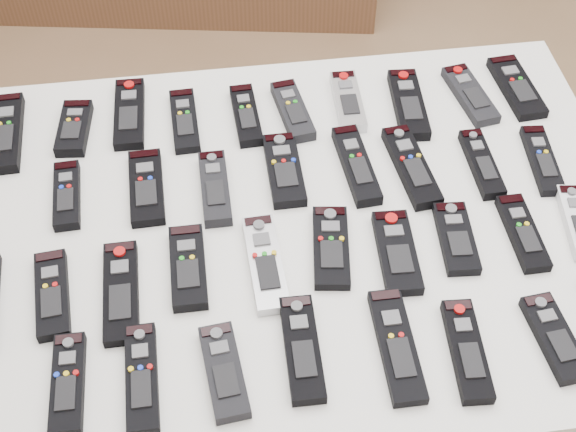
{
  "coord_description": "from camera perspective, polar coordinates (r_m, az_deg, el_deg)",
  "views": [
    {
      "loc": [
        -0.24,
        -0.98,
        1.87
      ],
      "look_at": [
        -0.12,
        -0.08,
        0.8
      ],
      "focal_mm": 50.0,
      "sensor_mm": 36.0,
      "label": 1
    }
  ],
  "objects": [
    {
      "name": "remote_28",
      "position": [
        1.27,
        -15.38,
        -11.39
      ],
      "size": [
        0.05,
        0.16,
        0.02
      ],
      "primitive_type": "cube",
      "rotation": [
        0.0,
        0.0,
        -0.01
      ],
      "color": "black",
      "rests_on": "table"
    },
    {
      "name": "remote_8",
      "position": [
        1.68,
        12.83,
        8.4
      ],
      "size": [
        0.08,
        0.18,
        0.02
      ],
      "primitive_type": "cube",
      "rotation": [
        0.0,
        0.0,
        0.16
      ],
      "color": "black",
      "rests_on": "table"
    },
    {
      "name": "remote_25",
      "position": [
        1.41,
        11.87,
        -1.56
      ],
      "size": [
        0.07,
        0.15,
        0.02
      ],
      "primitive_type": "cube",
      "rotation": [
        0.0,
        0.0,
        -0.08
      ],
      "color": "black",
      "rests_on": "table"
    },
    {
      "name": "remote_10",
      "position": [
        1.5,
        -15.45,
        1.43
      ],
      "size": [
        0.05,
        0.16,
        0.02
      ],
      "primitive_type": "cube",
      "rotation": [
        0.0,
        0.0,
        0.04
      ],
      "color": "black",
      "rests_on": "table"
    },
    {
      "name": "remote_5",
      "position": [
        1.6,
        0.34,
        7.48
      ],
      "size": [
        0.07,
        0.17,
        0.02
      ],
      "primitive_type": "cube",
      "rotation": [
        0.0,
        0.0,
        0.14
      ],
      "color": "black",
      "rests_on": "table"
    },
    {
      "name": "remote_20",
      "position": [
        1.34,
        -11.79,
        -5.32
      ],
      "size": [
        0.06,
        0.2,
        0.02
      ],
      "primitive_type": "cube",
      "rotation": [
        0.0,
        0.0,
        0.01
      ],
      "color": "black",
      "rests_on": "table"
    },
    {
      "name": "remote_6",
      "position": [
        1.63,
        4.28,
        8.11
      ],
      "size": [
        0.06,
        0.16,
        0.02
      ],
      "primitive_type": "cube",
      "rotation": [
        0.0,
        0.0,
        -0.03
      ],
      "color": "#B7B7BC",
      "rests_on": "table"
    },
    {
      "name": "remote_24",
      "position": [
        1.37,
        7.75,
        -2.57
      ],
      "size": [
        0.07,
        0.17,
        0.02
      ],
      "primitive_type": "cube",
      "rotation": [
        0.0,
        0.0,
        -0.05
      ],
      "color": "black",
      "rests_on": "table"
    },
    {
      "name": "remote_13",
      "position": [
        1.49,
        -0.27,
        3.3
      ],
      "size": [
        0.06,
        0.17,
        0.02
      ],
      "primitive_type": "cube",
      "rotation": [
        0.0,
        0.0,
        0.0
      ],
      "color": "black",
      "rests_on": "table"
    },
    {
      "name": "remote_30",
      "position": [
        1.24,
        -4.57,
        -10.97
      ],
      "size": [
        0.07,
        0.16,
        0.02
      ],
      "primitive_type": "cube",
      "rotation": [
        0.0,
        0.0,
        0.1
      ],
      "color": "black",
      "rests_on": "table"
    },
    {
      "name": "remote_1",
      "position": [
        1.62,
        -14.97,
        6.05
      ],
      "size": [
        0.07,
        0.14,
        0.02
      ],
      "primitive_type": "cube",
      "rotation": [
        0.0,
        0.0,
        -0.1
      ],
      "color": "black",
      "rests_on": "table"
    },
    {
      "name": "remote_12",
      "position": [
        1.46,
        -5.22,
        1.98
      ],
      "size": [
        0.05,
        0.17,
        0.02
      ],
      "primitive_type": "cube",
      "rotation": [
        0.0,
        0.0,
        0.0
      ],
      "color": "black",
      "rests_on": "table"
    },
    {
      "name": "remote_0",
      "position": [
        1.65,
        -19.4,
        5.6
      ],
      "size": [
        0.06,
        0.21,
        0.02
      ],
      "primitive_type": "cube",
      "rotation": [
        0.0,
        0.0,
        0.03
      ],
      "color": "black",
      "rests_on": "table"
    },
    {
      "name": "remote_11",
      "position": [
        1.48,
        -10.03,
        2.03
      ],
      "size": [
        0.06,
        0.18,
        0.02
      ],
      "primitive_type": "cube",
      "rotation": [
        0.0,
        0.0,
        0.02
      ],
      "color": "black",
      "rests_on": "table"
    },
    {
      "name": "remote_16",
      "position": [
        1.54,
        13.61,
        3.64
      ],
      "size": [
        0.04,
        0.17,
        0.02
      ],
      "primitive_type": "cube",
      "rotation": [
        0.0,
        0.0,
        0.01
      ],
      "color": "black",
      "rests_on": "table"
    },
    {
      "name": "remote_14",
      "position": [
        1.5,
        4.88,
        3.62
      ],
      "size": [
        0.06,
        0.19,
        0.02
      ],
      "primitive_type": "cube",
      "rotation": [
        0.0,
        0.0,
        0.07
      ],
      "color": "black",
      "rests_on": "table"
    },
    {
      "name": "remote_4",
      "position": [
        1.59,
        -3.0,
        7.16
      ],
      "size": [
        0.05,
        0.16,
        0.02
      ],
      "primitive_type": "cube",
      "rotation": [
        0.0,
        0.0,
        0.04
      ],
      "color": "black",
      "rests_on": "table"
    },
    {
      "name": "remote_7",
      "position": [
        1.63,
        8.56,
        7.86
      ],
      "size": [
        0.07,
        0.19,
        0.02
      ],
      "primitive_type": "cube",
      "rotation": [
        0.0,
        0.0,
        -0.07
      ],
      "color": "black",
      "rests_on": "table"
    },
    {
      "name": "remote_9",
      "position": [
        1.72,
        15.94,
        8.8
      ],
      "size": [
        0.07,
        0.18,
        0.02
      ],
      "primitive_type": "cube",
      "rotation": [
        0.0,
        0.0,
        0.07
      ],
      "color": "black",
      "rests_on": "table"
    },
    {
      "name": "remote_32",
      "position": [
        1.27,
        7.74,
        -9.12
      ],
      "size": [
        0.05,
        0.2,
        0.02
      ],
      "primitive_type": "cube",
      "rotation": [
        0.0,
        0.0,
        -0.0
      ],
      "color": "black",
      "rests_on": "table"
    },
    {
      "name": "remote_26",
      "position": [
        1.45,
        16.35,
        -1.16
      ],
      "size": [
        0.05,
        0.16,
        0.02
      ],
      "primitive_type": "cube",
      "rotation": [
        0.0,
        0.0,
        0.01
      ],
      "color": "black",
      "rests_on": "table"
    },
    {
      "name": "remote_31",
      "position": [
        1.25,
        1.01,
        -9.41
      ],
      "size": [
        0.06,
        0.18,
        0.02
      ],
      "primitive_type": "cube",
      "rotation": [
        0.0,
        0.0,
        -0.02
      ],
      "color": "black",
      "rests_on": "table"
    },
    {
      "name": "remote_33",
      "position": [
        1.28,
        12.6,
        -9.32
      ],
      "size": [
        0.06,
        0.18,
        0.02
      ],
      "primitive_type": "cube",
      "rotation": [
        0.0,
        0.0,
        -0.07
      ],
      "color": "black",
      "rests_on": "table"
    },
    {
      "name": "table",
      "position": [
        1.46,
        -0.0,
        -1.98
      ],
      "size": [
        1.25,
        0.88,
        0.78
      ],
      "color": "white",
      "rests_on": "ground"
    },
    {
      "name": "remote_2",
      "position": [
        1.63,
        -11.21,
        7.16
      ],
      "size": [
        0.06,
        0.19,
        0.02
      ],
      "primitive_type": "cube",
      "rotation": [
        0.0,
        0.0,
        -0.02
      ],
      "color": "black",
      "rests_on": "table"
    },
    {
      "name": "remote_34",
      "position": [
        1.33,
        18.44,
        -8.22
      ],
      "size": [
        0.07,
        0.16,
        0.02
      ],
      "primitive_type": "cube",
      "rotation": [
        0.0,
        0.0,
        0.09
      ],
      "color": "black",
      "rests_on": "table"
    },
    {
      "name": "remote_3",
      "position": [
        1.6,
        -7.37,
        6.74
      ],
      "size": [
        0.05,
        0.17,
        0.02
      ],
      "primitive_type": "cube",
      "rotation": [
        0.0,
        0.0,
        0.03
      ],
      "color": "black",
      "rests_on": "table"
    },
    {
      "name": "remote_19",
      "position": [
        1.36,
        -16.42,
        -5.37
      ],
      "size": [
        0.07,
        0.17,
        0.02
      ],
      "primitive_type": "cube",
      "rotation": [
        0.0,
        0.0,
        0.09
      ],
      "color": "black",
      "rests_on": "table"
    },
    {
      "name": "remote_17",
      "position": [
        1.58,
        17.61,
        3.81
      ],
      "size": [
        0.06,
        0.17,
        0.02
      ],
      "primitive_type": "cube",
      "rotation": [
        0.0,
        0.0,
        -0.08
      ],
      "color": "black",
      "rests_on": "table"
    },
    {
      "name": "remote_21",
      "position": [
        1.35,
        -7.12,
        -3.64
      ],
      "size": [
        0.06,
        0.17,
        0.02
      ],
      "primitive_type": "cube",
      "rotation": [
        0.0,
        0.0,
        -0.0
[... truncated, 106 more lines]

